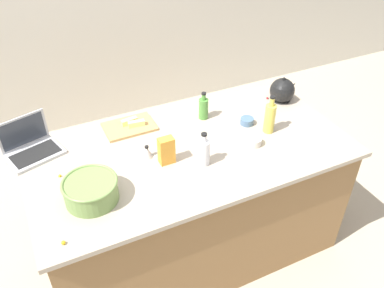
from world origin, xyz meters
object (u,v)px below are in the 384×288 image
object	(u,v)px
mixing_bowl_large	(91,190)
ramekin_small	(254,141)
bottle_olive	(204,108)
ramekin_medium	(247,121)
butter_stick_right	(129,121)
kitchen_timer	(147,152)
bottle_oil	(270,118)
cutting_board	(129,127)
laptop	(31,146)
bottle_vinegar	(204,152)
candy_bag	(166,151)
kettle	(282,91)
butter_stick_left	(136,123)

from	to	relation	value
mixing_bowl_large	ramekin_small	size ratio (longest dim) A/B	3.05
bottle_olive	ramekin_medium	size ratio (longest dim) A/B	2.20
butter_stick_right	kitchen_timer	bearing A→B (deg)	-91.29
bottle_oil	kitchen_timer	world-z (taller)	bottle_oil
cutting_board	laptop	bearing A→B (deg)	179.94
bottle_oil	mixing_bowl_large	bearing A→B (deg)	-173.98
kitchen_timer	laptop	bearing A→B (deg)	151.44
ramekin_small	kitchen_timer	xyz separation A→B (m)	(-0.64, 0.17, 0.01)
bottle_vinegar	mixing_bowl_large	bearing A→B (deg)	-178.91
bottle_olive	candy_bag	world-z (taller)	bottle_olive
butter_stick_right	ramekin_small	world-z (taller)	butter_stick_right
laptop	ramekin_medium	distance (m)	1.38
bottle_olive	candy_bag	size ratio (longest dim) A/B	1.16
cutting_board	ramekin_small	distance (m)	0.82
laptop	kitchen_timer	xyz separation A→B (m)	(0.62, -0.34, -0.01)
cutting_board	bottle_olive	bearing A→B (deg)	-11.65
mixing_bowl_large	bottle_olive	xyz separation A→B (m)	(0.88, 0.45, 0.01)
mixing_bowl_large	butter_stick_right	bearing A→B (deg)	55.37
bottle_vinegar	bottle_olive	xyz separation A→B (m)	(0.22, 0.44, -0.01)
kitchen_timer	ramekin_small	bearing A→B (deg)	-15.01
kettle	butter_stick_left	distance (m)	1.08
kitchen_timer	mixing_bowl_large	bearing A→B (deg)	-150.93
bottle_vinegar	butter_stick_left	bearing A→B (deg)	114.36
ramekin_medium	laptop	bearing A→B (deg)	167.61
candy_bag	bottle_oil	bearing A→B (deg)	0.67
laptop	cutting_board	xyz separation A→B (m)	(0.62, -0.00, -0.04)
bottle_olive	ramekin_small	distance (m)	0.44
kettle	cutting_board	world-z (taller)	kettle
laptop	mixing_bowl_large	distance (m)	0.60
bottle_olive	candy_bag	distance (m)	0.53
bottle_vinegar	kettle	world-z (taller)	bottle_vinegar
mixing_bowl_large	bottle_oil	bearing A→B (deg)	6.02
butter_stick_left	ramekin_medium	distance (m)	0.74
butter_stick_right	ramekin_medium	distance (m)	0.78
kettle	cutting_board	xyz separation A→B (m)	(-1.12, 0.14, -0.07)
laptop	mixing_bowl_large	xyz separation A→B (m)	(0.23, -0.55, 0.02)
bottle_oil	butter_stick_right	world-z (taller)	bottle_oil
butter_stick_right	kitchen_timer	size ratio (longest dim) A/B	1.43
mixing_bowl_large	bottle_vinegar	size ratio (longest dim) A/B	1.35
ramekin_medium	kitchen_timer	xyz separation A→B (m)	(-0.72, -0.04, 0.01)
mixing_bowl_large	ramekin_medium	bearing A→B (deg)	13.03
laptop	kettle	xyz separation A→B (m)	(1.73, -0.14, 0.03)
cutting_board	butter_stick_left	size ratio (longest dim) A/B	2.99
laptop	bottle_vinegar	bearing A→B (deg)	-31.13
bottle_vinegar	ramekin_small	distance (m)	0.37
laptop	kitchen_timer	bearing A→B (deg)	-28.56
butter_stick_right	ramekin_small	distance (m)	0.83
laptop	kettle	distance (m)	1.74
bottle_vinegar	candy_bag	world-z (taller)	bottle_vinegar
kettle	butter_stick_right	size ratio (longest dim) A/B	1.94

